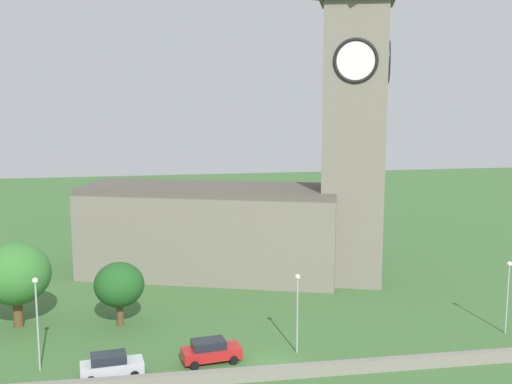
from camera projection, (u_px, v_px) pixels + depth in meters
ground_plane at (244, 302)px, 65.37m from camera, size 200.00×200.00×0.00m
church at (256, 197)px, 73.21m from camera, size 35.92×19.70×34.58m
quay_barrier at (279, 372)px, 48.10m from camera, size 50.25×0.70×0.97m
car_silver at (111, 365)px, 48.27m from camera, size 4.84×2.57×1.85m
car_red at (211, 351)px, 50.89m from camera, size 4.87×2.75×1.87m
streetlamp_west_end at (37, 310)px, 48.73m from camera, size 0.44×0.44×7.41m
streetlamp_west_mid at (297, 300)px, 52.22m from camera, size 0.44×0.44×6.67m
streetlamp_central at (508, 285)px, 56.47m from camera, size 0.44×0.44×6.56m
tree_riverside_east at (119, 285)px, 58.35m from camera, size 4.54×4.54×5.93m
tree_churchyard at (16, 274)px, 57.88m from camera, size 6.27×6.27×7.86m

